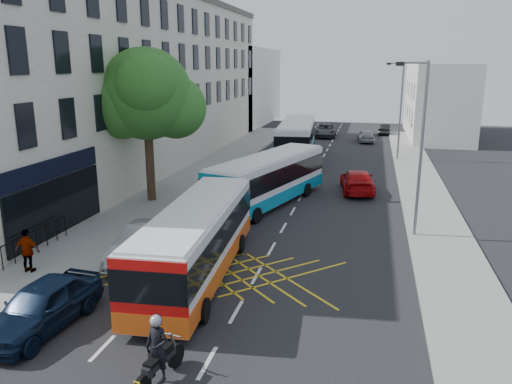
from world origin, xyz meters
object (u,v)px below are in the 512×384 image
Objects in this scene: lamp_near at (420,141)px; pedestrian_far at (28,251)px; bus_mid at (268,179)px; street_tree at (146,95)px; bus_far at (297,139)px; parked_car_silver at (145,243)px; distant_car_dark at (385,129)px; distant_car_silver at (366,136)px; distant_car_grey at (326,130)px; red_hatchback at (357,181)px; parked_car_blue at (42,306)px; lamp_far at (400,106)px; motorbike at (158,352)px; bus_near at (197,240)px.

pedestrian_far is (-14.81, -7.96, -3.60)m from lamp_near.
street_tree is at bearing -154.20° from bus_mid.
bus_far is 2.60× the size of parked_car_silver.
distant_car_silver is at bearing 75.82° from distant_car_dark.
distant_car_grey is 1.28× the size of distant_car_silver.
distant_car_grey reaches higher than distant_car_dark.
parked_car_blue is at bearing 58.43° from red_hatchback.
bus_far is 24.40m from parked_car_silver.
lamp_far is at bearing 73.98° from parked_car_blue.
distant_car_silver is (4.54, -3.04, -0.03)m from distant_car_grey.
parked_car_blue is (-3.95, -15.38, -0.77)m from bus_mid.
pedestrian_far reaches higher than distant_car_grey.
parked_car_silver is (-11.10, -5.49, -3.86)m from lamp_near.
parked_car_silver is (-3.98, 7.65, -0.16)m from motorbike.
motorbike is at bearing 143.77° from pedestrian_far.
bus_near is 2.76× the size of distant_car_dark.
lamp_near reaches higher than distant_car_grey.
red_hatchback is 0.96× the size of distant_car_grey.
red_hatchback is (5.53, -10.45, -1.02)m from bus_far.
distant_car_grey is at bearing 102.37° from lamp_near.
lamp_far reaches higher than bus_mid.
distant_car_dark is at bearing -109.89° from pedestrian_far.
red_hatchback is at bearing 24.21° from street_tree.
red_hatchback is 1.23× the size of distant_car_silver.
motorbike is 43.31m from distant_car_silver.
bus_near is at bearing -141.66° from lamp_near.
distant_car_silver is at bearing 58.21° from bus_far.
pedestrian_far is (-6.43, -1.33, -0.48)m from bus_near.
pedestrian_far reaches higher than distant_car_silver.
parked_car_blue is at bearing -101.16° from bus_far.
parked_car_silver is (-11.10, -25.49, -3.86)m from lamp_far.
distant_car_silver is 2.30× the size of pedestrian_far.
lamp_near is 4.62× the size of pedestrian_far.
lamp_near is 1.00× the size of lamp_far.
street_tree is 5.08× the size of pedestrian_far.
red_hatchback is 2.83× the size of pedestrian_far.
pedestrian_far is (-6.99, -11.98, -0.51)m from bus_mid.
parked_car_silver is 0.90× the size of distant_car_grey.
pedestrian_far is (-3.04, 3.41, 0.26)m from parked_car_blue.
red_hatchback reaches higher than distant_car_grey.
lamp_far is at bearing 68.71° from bus_near.
motorbike is 1.26× the size of pedestrian_far.
bus_far is 11.87m from red_hatchback.
bus_near reaches higher than motorbike.
street_tree is 4.04× the size of motorbike.
lamp_near is (14.71, -2.97, -1.68)m from street_tree.
lamp_near is at bearing -10.11° from bus_mid.
parked_car_silver is 43.33m from distant_car_dark.
motorbike is at bearing 78.25° from distant_car_silver.
lamp_far is 2.15× the size of distant_car_dark.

